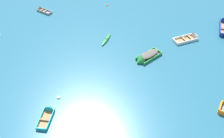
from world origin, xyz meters
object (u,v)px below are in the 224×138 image
(rowboat_green_far_right, at_px, (145,58))
(mooring_buoy_between_boats_left, at_px, (107,6))
(kayak_green_cluster_outer, at_px, (106,39))
(rowboat_grey_far_left, at_px, (41,10))
(rowboat_white_distant_center, at_px, (192,38))
(mooring_buoy_far_field, at_px, (59,98))
(rowboat_turquoise_back_row_right, at_px, (48,113))

(rowboat_green_far_right, height_order, mooring_buoy_between_boats_left, rowboat_green_far_right)
(kayak_green_cluster_outer, xyz_separation_m, rowboat_grey_far_left, (-11.24, 5.09, 0.01))
(rowboat_grey_far_left, xyz_separation_m, rowboat_white_distant_center, (21.76, -2.11, 0.02))
(kayak_green_cluster_outer, height_order, rowboat_white_distant_center, rowboat_white_distant_center)
(mooring_buoy_between_boats_left, bearing_deg, mooring_buoy_far_field, -89.45)
(rowboat_grey_far_left, distance_m, rowboat_white_distant_center, 21.87)
(kayak_green_cluster_outer, bearing_deg, rowboat_green_far_right, -26.66)
(rowboat_turquoise_back_row_right, distance_m, mooring_buoy_far_field, 2.14)
(kayak_green_cluster_outer, relative_size, rowboat_turquoise_back_row_right, 0.99)
(kayak_green_cluster_outer, height_order, rowboat_turquoise_back_row_right, rowboat_turquoise_back_row_right)
(rowboat_grey_far_left, relative_size, rowboat_green_far_right, 0.76)
(kayak_green_cluster_outer, distance_m, mooring_buoy_far_field, 10.97)
(kayak_green_cluster_outer, distance_m, mooring_buoy_between_boats_left, 9.26)
(rowboat_grey_far_left, distance_m, rowboat_turquoise_back_row_right, 20.15)
(mooring_buoy_between_boats_left, bearing_deg, kayak_green_cluster_outer, -76.04)
(kayak_green_cluster_outer, relative_size, rowboat_grey_far_left, 1.02)
(kayak_green_cluster_outer, height_order, mooring_buoy_between_boats_left, kayak_green_cluster_outer)
(rowboat_grey_far_left, xyz_separation_m, mooring_buoy_far_field, (9.20, -15.87, -0.14))
(rowboat_green_far_right, relative_size, mooring_buoy_between_boats_left, 11.34)
(rowboat_green_far_right, bearing_deg, mooring_buoy_far_field, -132.53)
(kayak_green_cluster_outer, xyz_separation_m, rowboat_green_far_right, (5.37, -2.70, 0.15))
(mooring_buoy_far_field, bearing_deg, rowboat_turquoise_back_row_right, -93.80)
(rowboat_grey_far_left, bearing_deg, rowboat_turquoise_back_row_right, -63.28)
(rowboat_white_distant_center, bearing_deg, mooring_buoy_far_field, -132.40)
(rowboat_grey_far_left, distance_m, rowboat_green_far_right, 18.35)
(kayak_green_cluster_outer, distance_m, rowboat_white_distant_center, 10.93)
(rowboat_green_far_right, bearing_deg, mooring_buoy_between_boats_left, 123.07)
(mooring_buoy_far_field, bearing_deg, kayak_green_cluster_outer, 79.27)
(rowboat_turquoise_back_row_right, bearing_deg, rowboat_white_distant_center, 51.35)
(rowboat_green_far_right, distance_m, mooring_buoy_far_field, 10.97)
(rowboat_green_far_right, distance_m, mooring_buoy_between_boats_left, 13.94)
(kayak_green_cluster_outer, bearing_deg, mooring_buoy_far_field, -100.73)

